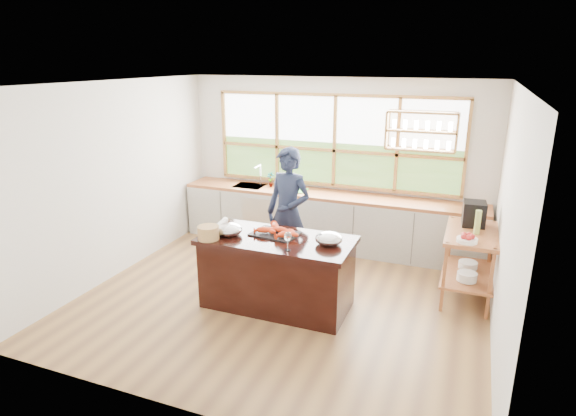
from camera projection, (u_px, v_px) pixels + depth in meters
The scene contains 18 objects.
ground_plane at pixel (283, 298), 6.24m from camera, with size 5.00×5.00×0.00m, color olive.
room_shell at pixel (299, 158), 6.17m from camera, with size 5.02×4.52×2.71m.
back_counter at pixel (326, 220), 7.84m from camera, with size 4.90×0.63×0.90m.
right_shelf_unit at pixel (469, 254), 6.09m from camera, with size 0.62×1.10×0.90m.
island at pixel (277, 272), 5.93m from camera, with size 1.85×0.90×0.90m.
cook at pixel (288, 213), 6.68m from camera, with size 0.67×0.44×1.84m, color #1A2139.
potted_plant at pixel (271, 179), 8.07m from camera, with size 0.13×0.09×0.25m, color slate.
cutting_board at pixel (294, 190), 7.90m from camera, with size 0.40×0.30×0.01m, color #48CF40.
espresso_machine at pixel (474, 214), 6.20m from camera, with size 0.28×0.30×0.32m, color black.
wine_bottle at pixel (478, 222), 5.90m from camera, with size 0.08×0.08×0.30m, color #9EB453.
fruit_bowl at pixel (467, 239), 5.66m from camera, with size 0.24×0.24×0.11m.
slate_board at pixel (275, 234), 5.92m from camera, with size 0.55×0.40×0.02m, color black.
lobster_pile at pixel (276, 230), 5.89m from camera, with size 0.52×0.44×0.08m.
mixing_bowl_left at pixel (229, 230), 5.89m from camera, with size 0.32×0.32×0.16m, color #B6B9BD.
mixing_bowl_right at pixel (329, 239), 5.59m from camera, with size 0.32×0.32×0.16m, color #B6B9BD.
wine_glass at pixel (288, 237), 5.38m from camera, with size 0.08×0.08×0.22m.
wicker_basket at pixel (208, 233), 5.74m from camera, with size 0.26×0.26×0.16m, color tan.
parchment_roll at pixel (222, 223), 6.19m from camera, with size 0.08×0.08×0.30m, color silver.
Camera 1 is at (2.11, -5.20, 2.98)m, focal length 30.00 mm.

